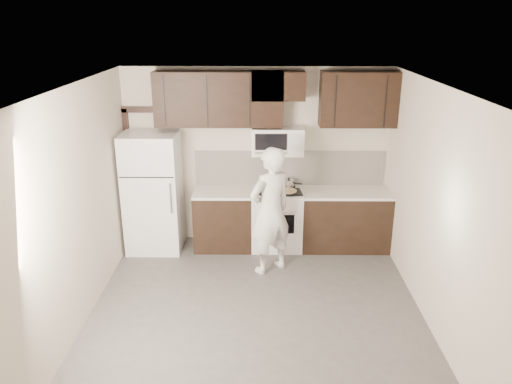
{
  "coord_description": "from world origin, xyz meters",
  "views": [
    {
      "loc": [
        0.05,
        -5.1,
        3.4
      ],
      "look_at": [
        -0.01,
        0.9,
        1.26
      ],
      "focal_mm": 35.0,
      "sensor_mm": 36.0,
      "label": 1
    }
  ],
  "objects_px": {
    "microwave": "(278,141)",
    "refrigerator": "(153,192)",
    "stove": "(277,219)",
    "person": "(270,211)"
  },
  "relations": [
    {
      "from": "refrigerator",
      "to": "person",
      "type": "bearing_deg",
      "value": -22.53
    },
    {
      "from": "stove",
      "to": "refrigerator",
      "type": "height_order",
      "value": "refrigerator"
    },
    {
      "from": "stove",
      "to": "microwave",
      "type": "bearing_deg",
      "value": 90.1
    },
    {
      "from": "microwave",
      "to": "person",
      "type": "relative_size",
      "value": 0.43
    },
    {
      "from": "stove",
      "to": "person",
      "type": "relative_size",
      "value": 0.53
    },
    {
      "from": "microwave",
      "to": "person",
      "type": "bearing_deg",
      "value": -97.43
    },
    {
      "from": "microwave",
      "to": "refrigerator",
      "type": "relative_size",
      "value": 0.42
    },
    {
      "from": "person",
      "to": "stove",
      "type": "bearing_deg",
      "value": -134.62
    },
    {
      "from": "person",
      "to": "microwave",
      "type": "bearing_deg",
      "value": -133.48
    },
    {
      "from": "stove",
      "to": "refrigerator",
      "type": "relative_size",
      "value": 0.52
    }
  ]
}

